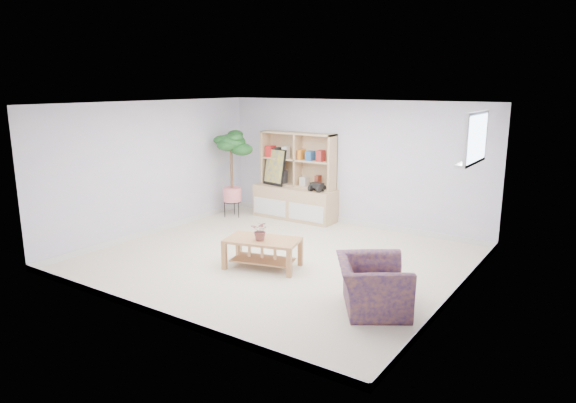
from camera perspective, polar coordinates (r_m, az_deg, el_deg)
The scene contains 14 objects.
floor at distance 8.11m, azimuth -1.15°, elevation -6.39°, with size 5.50×5.00×0.01m, color beige.
ceiling at distance 7.66m, azimuth -1.24°, elevation 10.81°, with size 5.50×5.00×0.01m, color silver.
walls at distance 7.80m, azimuth -1.19°, elevation 1.96°, with size 5.51×5.01×2.40m.
baseboard at distance 8.09m, azimuth -1.15°, elevation -6.06°, with size 5.50×5.00×0.10m, color silver, non-canonical shape.
window at distance 7.10m, azimuth 20.24°, elevation 6.62°, with size 0.10×0.98×0.68m, color silver, non-canonical shape.
window_sill at distance 7.15m, azimuth 19.57°, elevation 4.12°, with size 0.14×1.00×0.04m, color silver.
storage_unit at distance 10.31m, azimuth 0.79°, elevation 2.80°, with size 1.74×0.59×1.74m, color tan, non-canonical shape.
poster at distance 10.50m, azimuth -1.48°, elevation 3.84°, with size 0.54×0.12×0.75m, color #FFE30A, non-canonical shape.
toy_truck at distance 9.94m, azimuth 3.24°, elevation 1.67°, with size 0.35×0.24×0.19m, color black, non-canonical shape.
coffee_table at distance 7.69m, azimuth -2.82°, elevation -5.76°, with size 1.08×0.59×0.44m, color #A5784A, non-canonical shape.
table_plant at distance 7.52m, azimuth -3.05°, elevation -3.24°, with size 0.27×0.23×0.30m, color #26622A.
floor_tree at distance 10.53m, azimuth -6.28°, elevation 3.03°, with size 0.65×0.65×1.78m, color #0C4012, non-canonical shape.
armchair at distance 6.34m, azimuth 9.38°, elevation -8.80°, with size 0.95×0.83×0.70m, color #131254.
sill_plant at distance 7.28m, azimuth 19.96°, elevation 5.28°, with size 0.12×0.10×0.22m, color #0C4012.
Camera 1 is at (4.40, -6.27, 2.68)m, focal length 32.00 mm.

